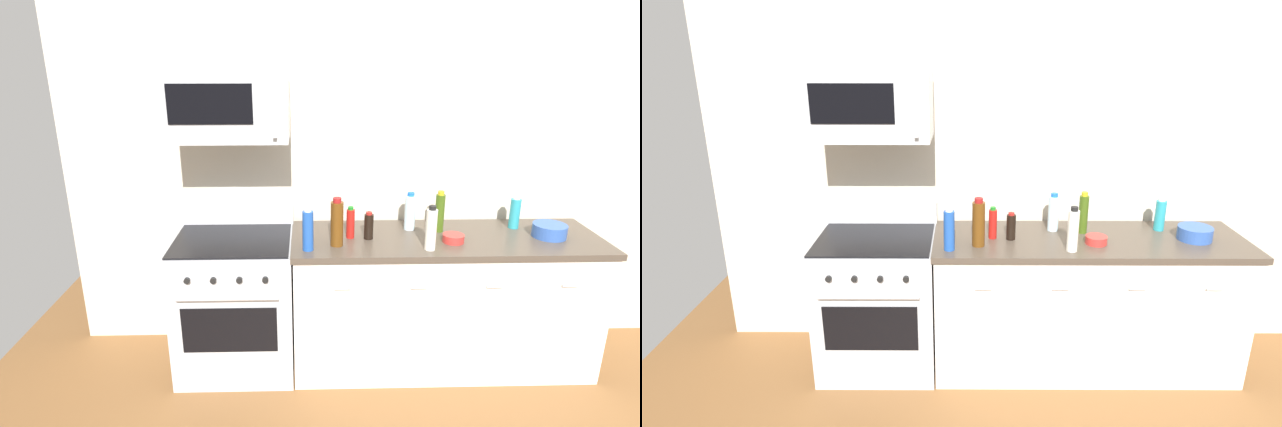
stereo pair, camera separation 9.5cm
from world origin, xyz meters
The scene contains 15 objects.
ground_plane centered at (0.00, 0.00, 0.00)m, with size 6.09×6.09×0.00m, color brown.
back_wall centered at (0.00, 0.41, 1.35)m, with size 5.08×0.10×2.70m, color beige.
counter_unit centered at (0.00, 0.00, 0.46)m, with size 1.99×0.66×0.92m.
range_oven centered at (-1.37, 0.00, 0.47)m, with size 0.76×0.69×1.07m.
microwave centered at (-1.37, 0.05, 1.75)m, with size 0.74×0.44×0.40m.
bottle_hot_sauce_red centered at (-0.62, 0.00, 1.02)m, with size 0.05×0.05×0.21m.
bottle_olive_oil centered at (-0.03, 0.10, 1.05)m, with size 0.06×0.06×0.28m.
bottle_vinegar_white centered at (-0.15, -0.21, 1.05)m, with size 0.07×0.07×0.28m.
bottle_water_clear centered at (-0.21, 0.14, 1.04)m, with size 0.07×0.07×0.25m.
bottle_dish_soap centered at (0.49, 0.15, 1.03)m, with size 0.07×0.07×0.22m.
bottle_soda_blue centered at (-0.89, -0.20, 1.05)m, with size 0.07×0.07×0.27m.
bottle_wine_amber centered at (-0.71, -0.13, 1.06)m, with size 0.08×0.08×0.30m.
bottle_soy_sauce_dark centered at (-0.50, -0.02, 1.00)m, with size 0.06×0.06×0.18m.
bowl_blue_mixing centered at (0.66, -0.02, 0.96)m, with size 0.21×0.21×0.08m.
bowl_red_small centered at (0.02, -0.09, 0.95)m, with size 0.13×0.13×0.05m.
Camera 1 is at (-0.89, -3.04, 2.12)m, focal length 28.71 mm.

